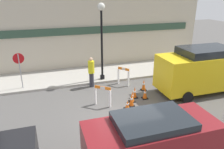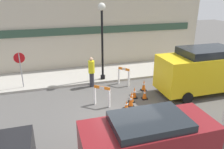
% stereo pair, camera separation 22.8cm
% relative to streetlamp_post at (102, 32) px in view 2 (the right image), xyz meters
% --- Properties ---
extents(ground_plane, '(60.00, 60.00, 0.00)m').
position_rel_streetlamp_post_xyz_m(ground_plane, '(-0.36, -4.92, -3.16)').
color(ground_plane, '#565451').
extents(sidewalk_slab, '(18.00, 3.17, 0.14)m').
position_rel_streetlamp_post_xyz_m(sidewalk_slab, '(-0.36, 1.17, -3.09)').
color(sidewalk_slab, '#ADA89E').
rests_on(sidewalk_slab, ground_plane).
extents(storefront_facade, '(18.00, 0.22, 5.50)m').
position_rel_streetlamp_post_xyz_m(storefront_facade, '(-0.36, 2.83, -0.40)').
color(storefront_facade, '#BCB29E').
rests_on(storefront_facade, ground_plane).
extents(streetlamp_post, '(0.44, 0.44, 4.66)m').
position_rel_streetlamp_post_xyz_m(streetlamp_post, '(0.00, 0.00, 0.00)').
color(streetlamp_post, black).
rests_on(streetlamp_post, sidewalk_slab).
extents(stop_sign, '(0.60, 0.09, 2.07)m').
position_rel_streetlamp_post_xyz_m(stop_sign, '(-4.78, 0.07, -1.63)').
color(stop_sign, gray).
rests_on(stop_sign, sidewalk_slab).
extents(barricade_0, '(0.59, 0.67, 1.11)m').
position_rel_streetlamp_post_xyz_m(barricade_0, '(1.06, -1.00, -2.57)').
color(barricade_0, white).
rests_on(barricade_0, ground_plane).
extents(barricade_1, '(0.75, 0.63, 1.06)m').
position_rel_streetlamp_post_xyz_m(barricade_1, '(-0.83, -3.16, -2.58)').
color(barricade_1, white).
rests_on(barricade_1, ground_plane).
extents(traffic_cone_0, '(0.30, 0.30, 0.65)m').
position_rel_streetlamp_post_xyz_m(traffic_cone_0, '(1.52, -3.09, -2.84)').
color(traffic_cone_0, black).
rests_on(traffic_cone_0, ground_plane).
extents(traffic_cone_1, '(0.30, 0.30, 0.70)m').
position_rel_streetlamp_post_xyz_m(traffic_cone_1, '(0.53, -3.62, -2.81)').
color(traffic_cone_1, black).
rests_on(traffic_cone_1, ground_plane).
extents(traffic_cone_2, '(0.30, 0.30, 0.61)m').
position_rel_streetlamp_post_xyz_m(traffic_cone_2, '(0.73, -3.21, -2.86)').
color(traffic_cone_2, black).
rests_on(traffic_cone_2, ground_plane).
extents(traffic_cone_3, '(0.30, 0.30, 0.47)m').
position_rel_streetlamp_post_xyz_m(traffic_cone_3, '(0.21, -3.86, -2.93)').
color(traffic_cone_3, black).
rests_on(traffic_cone_3, ground_plane).
extents(traffic_cone_4, '(0.30, 0.30, 0.64)m').
position_rel_streetlamp_post_xyz_m(traffic_cone_4, '(1.04, -2.82, -2.85)').
color(traffic_cone_4, black).
rests_on(traffic_cone_4, ground_plane).
extents(traffic_cone_5, '(0.30, 0.30, 0.68)m').
position_rel_streetlamp_post_xyz_m(traffic_cone_5, '(1.92, -2.08, -2.83)').
color(traffic_cone_5, black).
rests_on(traffic_cone_5, ground_plane).
extents(person_worker, '(0.52, 0.52, 1.82)m').
position_rel_streetlamp_post_xyz_m(person_worker, '(-0.85, -0.67, -2.18)').
color(person_worker, '#33333D').
rests_on(person_worker, ground_plane).
extents(parked_car_1, '(4.47, 1.95, 1.63)m').
position_rel_streetlamp_post_xyz_m(parked_car_1, '(-0.26, -7.23, -2.23)').
color(parked_car_1, maroon).
rests_on(parked_car_1, ground_plane).
extents(work_van, '(5.21, 2.13, 2.56)m').
position_rel_streetlamp_post_xyz_m(work_van, '(5.02, -3.16, -1.77)').
color(work_van, yellow).
rests_on(work_van, ground_plane).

